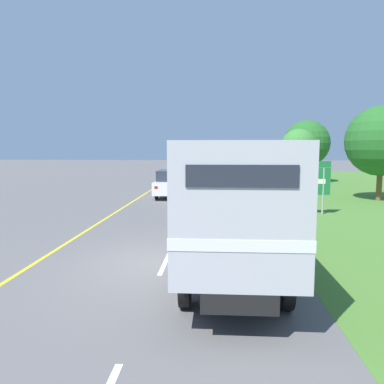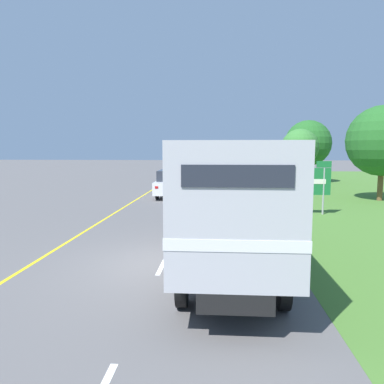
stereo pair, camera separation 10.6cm
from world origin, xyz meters
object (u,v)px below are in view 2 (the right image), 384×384
horse_trailer_truck (229,198)px  lead_car_white (171,183)px  roadside_tree_far (308,143)px  lead_car_black_ahead (219,169)px  highway_sign (309,182)px  roadside_tree_near (383,141)px  roadside_tree_mid (300,148)px

horse_trailer_truck → lead_car_white: bearing=103.1°
lead_car_white → roadside_tree_far: bearing=46.2°
lead_car_black_ahead → highway_sign: highway_sign is taller
roadside_tree_far → horse_trailer_truck: bearing=-107.0°
horse_trailer_truck → roadside_tree_far: 28.68m
horse_trailer_truck → roadside_tree_near: (9.90, 14.23, 1.83)m
horse_trailer_truck → lead_car_black_ahead: size_ratio=2.13×
highway_sign → roadside_tree_mid: roadside_tree_mid is taller
horse_trailer_truck → roadside_tree_near: size_ratio=1.46×
roadside_tree_mid → roadside_tree_far: (2.19, 6.73, 0.46)m
horse_trailer_truck → lead_car_black_ahead: bearing=90.4°
lead_car_white → roadside_tree_near: 13.69m
roadside_tree_near → roadside_tree_mid: 7.41m
roadside_tree_near → roadside_tree_far: (-1.51, 13.14, 0.05)m
horse_trailer_truck → lead_car_black_ahead: 31.76m
lead_car_white → roadside_tree_mid: 11.46m
highway_sign → horse_trailer_truck: bearing=-115.4°
lead_car_white → roadside_tree_mid: bearing=30.3°
horse_trailer_truck → roadside_tree_mid: 21.59m
lead_car_black_ahead → roadside_tree_mid: 13.03m
lead_car_black_ahead → roadside_tree_far: (8.58, -4.38, 2.80)m
lead_car_white → highway_sign: 9.88m
lead_car_white → highway_sign: highway_sign is taller
lead_car_white → roadside_tree_far: (11.86, 12.39, 2.86)m
roadside_tree_mid → roadside_tree_near: bearing=-60.0°
highway_sign → lead_car_white: bearing=140.7°
roadside_tree_near → lead_car_white: bearing=176.8°
horse_trailer_truck → roadside_tree_mid: roadside_tree_mid is taller
roadside_tree_far → roadside_tree_mid: bearing=-108.0°
lead_car_black_ahead → roadside_tree_far: bearing=-27.1°
lead_car_white → lead_car_black_ahead: bearing=78.9°
lead_car_white → roadside_tree_mid: roadside_tree_mid is taller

